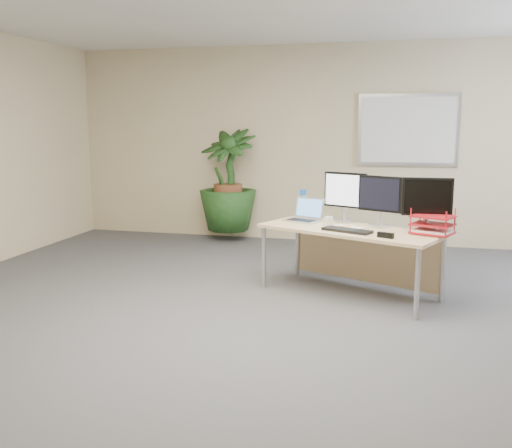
% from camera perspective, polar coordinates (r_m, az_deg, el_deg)
% --- Properties ---
extents(floor, '(8.00, 8.00, 0.00)m').
position_cam_1_polar(floor, '(4.37, -1.60, -11.97)').
color(floor, '#444448').
rests_on(floor, ground).
extents(back_wall, '(7.00, 0.04, 2.70)m').
position_cam_1_polar(back_wall, '(7.98, 6.16, 7.91)').
color(back_wall, beige).
rests_on(back_wall, floor).
extents(whiteboard, '(1.30, 0.04, 0.95)m').
position_cam_1_polar(whiteboard, '(7.87, 14.95, 9.06)').
color(whiteboard, silver).
rests_on(whiteboard, back_wall).
extents(desk, '(1.84, 1.33, 0.65)m').
position_cam_1_polar(desk, '(5.60, 9.83, -1.64)').
color(desk, tan).
rests_on(desk, floor).
extents(floor_plant, '(1.06, 1.06, 1.50)m').
position_cam_1_polar(floor_plant, '(7.99, -2.82, 3.64)').
color(floor_plant, '#183814').
rests_on(floor_plant, floor).
extents(monitor_left, '(0.43, 0.22, 0.50)m').
position_cam_1_polar(monitor_left, '(5.78, 8.89, 2.99)').
color(monitor_left, '#B3B2B7').
rests_on(monitor_left, desk).
extents(monitor_right, '(0.42, 0.21, 0.49)m').
position_cam_1_polar(monitor_right, '(5.58, 12.31, 2.57)').
color(monitor_right, '#B3B2B7').
rests_on(monitor_right, desk).
extents(monitor_dark, '(0.45, 0.20, 0.50)m').
position_cam_1_polar(monitor_dark, '(5.42, 16.74, 2.21)').
color(monitor_dark, '#B3B2B7').
rests_on(monitor_dark, desk).
extents(laptop, '(0.42, 0.40, 0.24)m').
position_cam_1_polar(laptop, '(5.84, 4.92, 0.88)').
color(laptop, '#BCBBC0').
rests_on(laptop, desk).
extents(keyboard, '(0.48, 0.32, 0.03)m').
position_cam_1_polar(keyboard, '(5.31, 9.08, -0.63)').
color(keyboard, black).
rests_on(keyboard, desk).
extents(coffee_mug, '(0.12, 0.08, 0.09)m').
position_cam_1_polar(coffee_mug, '(5.57, 7.25, 0.26)').
color(coffee_mug, silver).
rests_on(coffee_mug, desk).
extents(spiral_notebook, '(0.34, 0.31, 0.01)m').
position_cam_1_polar(spiral_notebook, '(5.47, 9.02, -0.39)').
color(spiral_notebook, silver).
rests_on(spiral_notebook, desk).
extents(orange_pen, '(0.13, 0.03, 0.01)m').
position_cam_1_polar(orange_pen, '(5.49, 8.80, -0.25)').
color(orange_pen, orange).
rests_on(orange_pen, spiral_notebook).
extents(yellow_highlighter, '(0.11, 0.05, 0.02)m').
position_cam_1_polar(yellow_highlighter, '(5.37, 10.88, -0.62)').
color(yellow_highlighter, gold).
rests_on(yellow_highlighter, desk).
extents(water_bottle, '(0.08, 0.08, 0.29)m').
position_cam_1_polar(water_bottle, '(6.09, 4.72, 2.02)').
color(water_bottle, silver).
rests_on(water_bottle, desk).
extents(letter_tray, '(0.43, 0.38, 0.16)m').
position_cam_1_polar(letter_tray, '(5.35, 17.22, -0.20)').
color(letter_tray, '#AA141C').
rests_on(letter_tray, desk).
extents(stapler, '(0.15, 0.09, 0.05)m').
position_cam_1_polar(stapler, '(5.09, 12.83, -1.10)').
color(stapler, black).
rests_on(stapler, desk).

